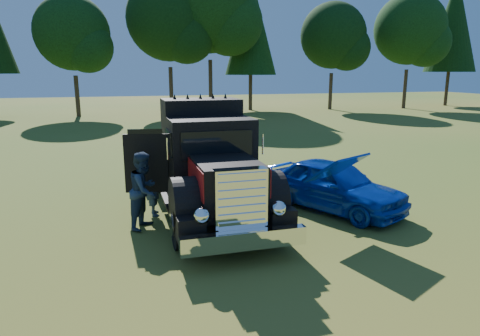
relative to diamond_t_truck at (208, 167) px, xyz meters
name	(u,v)px	position (x,y,z in m)	size (l,w,h in m)	color
ground	(164,235)	(-1.33, -1.23, -1.28)	(120.00, 120.00, 0.00)	#315C1B
treeline	(111,18)	(-2.15, 26.58, 6.66)	(72.10, 24.04, 13.88)	#2D2116
diamond_t_truck	(208,167)	(0.00, 0.00, 0.00)	(3.36, 7.16, 3.00)	black
hotrod_coupe	(333,185)	(3.37, -0.57, -0.58)	(3.29, 4.41, 1.89)	#062F97
spectator_near	(153,184)	(-1.39, 0.34, -0.45)	(0.61, 0.40, 1.66)	#1A2A3E
spectator_far	(144,190)	(-1.68, -0.56, -0.34)	(0.91, 0.71, 1.87)	#1D1E44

